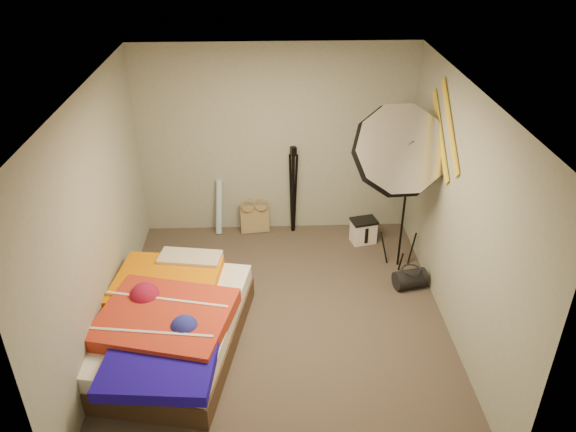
{
  "coord_description": "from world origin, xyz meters",
  "views": [
    {
      "loc": [
        -0.11,
        -4.68,
        3.94
      ],
      "look_at": [
        0.1,
        0.6,
        0.95
      ],
      "focal_mm": 35.0,
      "sensor_mm": 36.0,
      "label": 1
    }
  ],
  "objects_px": {
    "duffel_bag": "(410,279)",
    "tote_bag": "(254,218)",
    "camera_case": "(363,232)",
    "wrapping_roll": "(219,207)",
    "bed": "(168,325)",
    "camera_tripod": "(293,184)",
    "photo_umbrella": "(398,151)"
  },
  "relations": [
    {
      "from": "bed",
      "to": "camera_tripod",
      "type": "relative_size",
      "value": 1.82
    },
    {
      "from": "camera_case",
      "to": "camera_tripod",
      "type": "bearing_deg",
      "value": 147.59
    },
    {
      "from": "tote_bag",
      "to": "camera_tripod",
      "type": "distance_m",
      "value": 0.73
    },
    {
      "from": "duffel_bag",
      "to": "bed",
      "type": "relative_size",
      "value": 0.16
    },
    {
      "from": "tote_bag",
      "to": "duffel_bag",
      "type": "bearing_deg",
      "value": -44.44
    },
    {
      "from": "duffel_bag",
      "to": "camera_tripod",
      "type": "relative_size",
      "value": 0.3
    },
    {
      "from": "camera_case",
      "to": "duffel_bag",
      "type": "height_order",
      "value": "camera_case"
    },
    {
      "from": "camera_case",
      "to": "photo_umbrella",
      "type": "bearing_deg",
      "value": -88.3
    },
    {
      "from": "duffel_bag",
      "to": "bed",
      "type": "xyz_separation_m",
      "value": [
        -2.64,
        -0.91,
        0.17
      ]
    },
    {
      "from": "wrapping_roll",
      "to": "camera_case",
      "type": "distance_m",
      "value": 1.93
    },
    {
      "from": "bed",
      "to": "camera_tripod",
      "type": "xyz_separation_m",
      "value": [
        1.34,
        2.23,
        0.42
      ]
    },
    {
      "from": "camera_case",
      "to": "bed",
      "type": "distance_m",
      "value": 2.95
    },
    {
      "from": "tote_bag",
      "to": "duffel_bag",
      "type": "xyz_separation_m",
      "value": [
        1.81,
        -1.35,
        -0.08
      ]
    },
    {
      "from": "tote_bag",
      "to": "camera_tripod",
      "type": "bearing_deg",
      "value": -10.02
    },
    {
      "from": "tote_bag",
      "to": "camera_case",
      "type": "distance_m",
      "value": 1.47
    },
    {
      "from": "camera_case",
      "to": "photo_umbrella",
      "type": "height_order",
      "value": "photo_umbrella"
    },
    {
      "from": "duffel_bag",
      "to": "bed",
      "type": "bearing_deg",
      "value": -174.62
    },
    {
      "from": "duffel_bag",
      "to": "tote_bag",
      "type": "bearing_deg",
      "value": 129.76
    },
    {
      "from": "bed",
      "to": "tote_bag",
      "type": "bearing_deg",
      "value": 69.98
    },
    {
      "from": "camera_case",
      "to": "wrapping_roll",
      "type": "bearing_deg",
      "value": 156.87
    },
    {
      "from": "bed",
      "to": "duffel_bag",
      "type": "bearing_deg",
      "value": 18.97
    },
    {
      "from": "camera_case",
      "to": "camera_tripod",
      "type": "height_order",
      "value": "camera_tripod"
    },
    {
      "from": "wrapping_roll",
      "to": "camera_case",
      "type": "relative_size",
      "value": 2.45
    },
    {
      "from": "tote_bag",
      "to": "wrapping_roll",
      "type": "height_order",
      "value": "wrapping_roll"
    },
    {
      "from": "tote_bag",
      "to": "camera_case",
      "type": "xyz_separation_m",
      "value": [
        1.42,
        -0.34,
        -0.04
      ]
    },
    {
      "from": "bed",
      "to": "camera_tripod",
      "type": "distance_m",
      "value": 2.64
    },
    {
      "from": "photo_umbrella",
      "to": "camera_tripod",
      "type": "height_order",
      "value": "photo_umbrella"
    },
    {
      "from": "bed",
      "to": "photo_umbrella",
      "type": "bearing_deg",
      "value": 26.9
    },
    {
      "from": "tote_bag",
      "to": "photo_umbrella",
      "type": "xyz_separation_m",
      "value": [
        1.6,
        -1.02,
        1.38
      ]
    },
    {
      "from": "wrapping_roll",
      "to": "camera_tripod",
      "type": "height_order",
      "value": "camera_tripod"
    },
    {
      "from": "duffel_bag",
      "to": "photo_umbrella",
      "type": "xyz_separation_m",
      "value": [
        -0.21,
        0.32,
        1.46
      ]
    },
    {
      "from": "camera_case",
      "to": "duffel_bag",
      "type": "relative_size",
      "value": 0.83
    }
  ]
}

